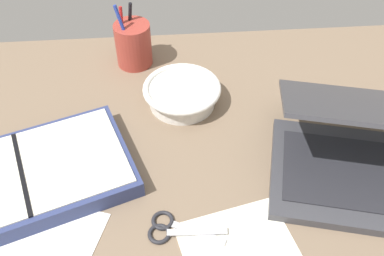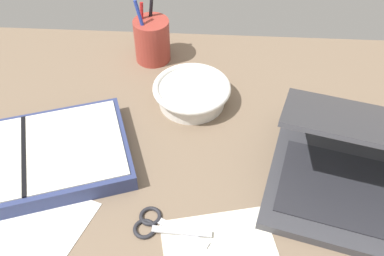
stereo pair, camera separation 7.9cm
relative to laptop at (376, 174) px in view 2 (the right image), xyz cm
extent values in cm
cube|color=#75604C|center=(-31.05, -0.48, -6.01)|extent=(140.00, 100.00, 2.00)
cube|color=#38383D|center=(-0.59, -2.26, -4.11)|extent=(40.45, 31.86, 1.80)
cube|color=#232328|center=(-0.59, -2.26, -3.09)|extent=(34.64, 24.38, 0.24)
cylinder|color=silver|center=(-33.47, 22.15, -2.91)|extent=(14.40, 14.40, 4.21)
torus|color=silver|center=(-33.47, 22.15, -0.80)|extent=(16.94, 16.94, 1.36)
cylinder|color=#9E382D|center=(-43.99, 37.97, 0.24)|extent=(8.51, 8.51, 10.50)
cylinder|color=black|center=(-44.64, 40.22, 2.85)|extent=(2.43, 1.27, 13.74)
cylinder|color=#233899|center=(-45.28, 36.02, 3.67)|extent=(4.32, 3.15, 15.07)
cylinder|color=#B21E1E|center=(-46.29, 38.38, 2.71)|extent=(1.23, 3.19, 13.39)
cube|color=navy|center=(-63.44, 1.85, -3.27)|extent=(43.48, 33.89, 3.49)
cube|color=silver|center=(-54.73, 4.95, -1.37)|extent=(23.54, 25.11, 0.30)
cube|color=black|center=(-63.44, 1.85, -1.22)|extent=(7.57, 19.43, 0.30)
cube|color=#B7B7BC|center=(-33.10, -10.77, -4.41)|extent=(10.14, 1.65, 0.30)
cube|color=#B7B7BC|center=(-33.10, -10.77, -4.71)|extent=(9.57, 5.59, 0.30)
torus|color=#232328|center=(-39.42, -10.49, -4.71)|extent=(3.90, 3.90, 0.70)
torus|color=#232328|center=(-38.76, -7.94, -4.71)|extent=(3.90, 3.90, 0.70)
cube|color=white|center=(-60.16, -14.77, -4.93)|extent=(24.92, 29.41, 0.16)
camera|label=1|loc=(-36.99, -48.36, 58.30)|focal=40.00mm
camera|label=2|loc=(-29.07, -48.43, 58.30)|focal=40.00mm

